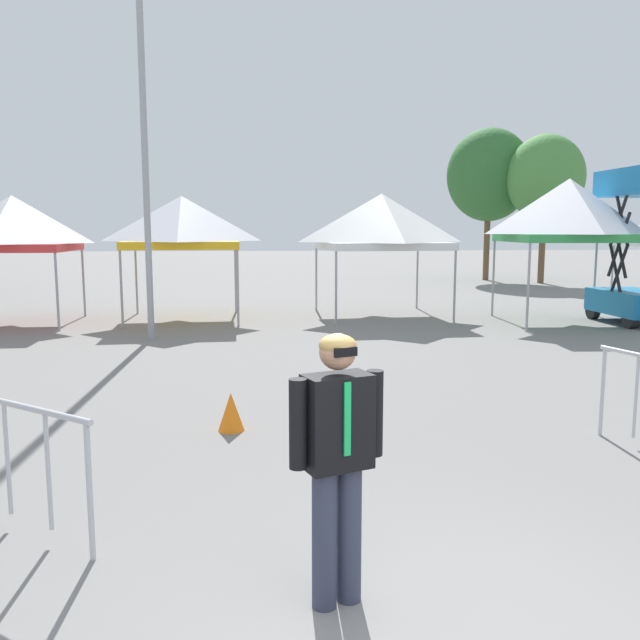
% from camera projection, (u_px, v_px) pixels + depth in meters
% --- Properties ---
extents(canopy_tent_behind_left, '(2.90, 2.90, 3.25)m').
position_uv_depth(canopy_tent_behind_left, '(13.00, 223.00, 16.32)').
color(canopy_tent_behind_left, '#9E9EA3').
rests_on(canopy_tent_behind_left, ground).
extents(canopy_tent_behind_right, '(3.13, 3.13, 3.28)m').
position_uv_depth(canopy_tent_behind_right, '(182.00, 222.00, 17.16)').
color(canopy_tent_behind_right, '#9E9EA3').
rests_on(canopy_tent_behind_right, ground).
extents(canopy_tent_far_left, '(3.53, 3.53, 3.37)m').
position_uv_depth(canopy_tent_far_left, '(381.00, 222.00, 17.82)').
color(canopy_tent_far_left, '#9E9EA3').
rests_on(canopy_tent_far_left, ground).
extents(canopy_tent_right_of_center, '(3.19, 3.19, 3.68)m').
position_uv_depth(canopy_tent_right_of_center, '(568.00, 210.00, 16.45)').
color(canopy_tent_right_of_center, '#9E9EA3').
rests_on(canopy_tent_right_of_center, ground).
extents(scissor_lift, '(1.47, 2.34, 3.91)m').
position_uv_depth(scissor_lift, '(635.00, 277.00, 16.64)').
color(scissor_lift, black).
rests_on(scissor_lift, ground).
extents(person_foreground, '(0.61, 0.37, 1.78)m').
position_uv_depth(person_foreground, '(337.00, 450.00, 4.09)').
color(person_foreground, '#33384C').
rests_on(person_foreground, ground).
extents(light_pole_opposite_side, '(0.36, 0.36, 9.59)m').
position_uv_depth(light_pole_opposite_side, '(142.00, 87.00, 13.67)').
color(light_pole_opposite_side, '#9E9EA3').
rests_on(light_pole_opposite_side, ground).
extents(tree_behind_tents_left, '(3.92, 3.92, 7.08)m').
position_uv_depth(tree_behind_tents_left, '(489.00, 175.00, 30.44)').
color(tree_behind_tents_left, brown).
rests_on(tree_behind_tents_left, ground).
extents(tree_behind_tents_right, '(3.39, 3.39, 6.54)m').
position_uv_depth(tree_behind_tents_right, '(545.00, 178.00, 28.61)').
color(tree_behind_tents_right, brown).
rests_on(tree_behind_tents_right, ground).
extents(crowd_barrier_near_person, '(1.71, 1.30, 1.08)m').
position_uv_depth(crowd_barrier_near_person, '(6.00, 438.00, 5.20)').
color(crowd_barrier_near_person, '#B7BABF').
rests_on(crowd_barrier_near_person, ground).
extents(traffic_cone_lot_center, '(0.32, 0.32, 0.47)m').
position_uv_depth(traffic_cone_lot_center, '(231.00, 412.00, 7.82)').
color(traffic_cone_lot_center, orange).
rests_on(traffic_cone_lot_center, ground).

